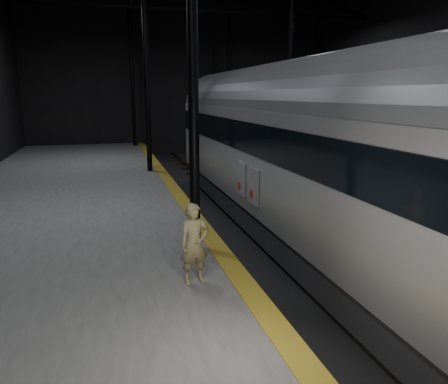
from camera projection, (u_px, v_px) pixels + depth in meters
name	position (u px, v px, depth m)	size (l,w,h in m)	color
ground	(275.00, 228.00, 16.20)	(44.00, 44.00, 0.00)	black
platform_left	(60.00, 231.00, 14.20)	(9.00, 43.80, 1.00)	#4D4D4B
platform_right	(446.00, 203.00, 17.98)	(9.00, 43.80, 1.00)	#4D4D4B
tactile_strip	(189.00, 208.00, 15.16)	(0.50, 43.80, 0.01)	olive
track	(275.00, 227.00, 16.18)	(2.40, 43.00, 0.24)	#3F3328
train	(290.00, 145.00, 14.45)	(3.24, 21.70, 5.80)	#ACAFB5
woman	(194.00, 244.00, 8.98)	(0.62, 0.41, 1.70)	#95865B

